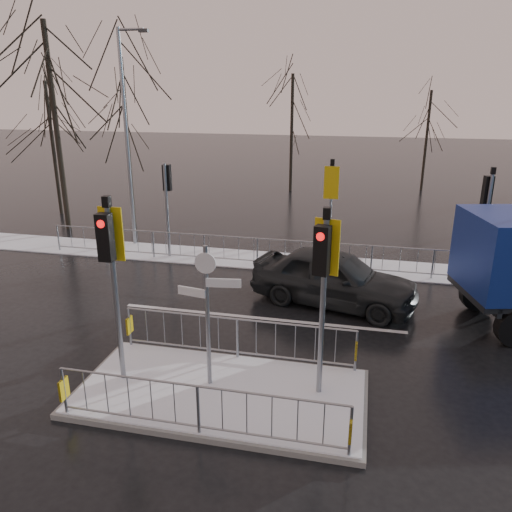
# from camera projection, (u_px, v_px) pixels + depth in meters

# --- Properties ---
(ground) EXTENTS (120.00, 120.00, 0.00)m
(ground) POSITION_uv_depth(u_px,v_px,m) (221.00, 396.00, 10.44)
(ground) COLOR black
(ground) RESTS_ON ground
(snow_verge) EXTENTS (30.00, 2.00, 0.04)m
(snow_verge) POSITION_uv_depth(u_px,v_px,m) (287.00, 262.00, 18.38)
(snow_verge) COLOR white
(snow_verge) RESTS_ON ground
(lane_markings) EXTENTS (8.00, 11.38, 0.01)m
(lane_markings) POSITION_uv_depth(u_px,v_px,m) (216.00, 405.00, 10.13)
(lane_markings) COLOR silver
(lane_markings) RESTS_ON ground
(traffic_island) EXTENTS (6.00, 3.04, 4.15)m
(traffic_island) POSITION_uv_depth(u_px,v_px,m) (220.00, 379.00, 10.33)
(traffic_island) COLOR slate
(traffic_island) RESTS_ON ground
(far_kerb_fixtures) EXTENTS (18.00, 0.65, 3.83)m
(far_kerb_fixtures) POSITION_uv_depth(u_px,v_px,m) (294.00, 241.00, 17.53)
(far_kerb_fixtures) COLOR gray
(far_kerb_fixtures) RESTS_ON ground
(car_far_lane) EXTENTS (5.18, 3.08, 1.65)m
(car_far_lane) POSITION_uv_depth(u_px,v_px,m) (334.00, 278.00, 14.64)
(car_far_lane) COLOR black
(car_far_lane) RESTS_ON ground
(tree_near_a) EXTENTS (4.75, 4.75, 8.97)m
(tree_near_a) POSITION_uv_depth(u_px,v_px,m) (51.00, 88.00, 20.83)
(tree_near_a) COLOR black
(tree_near_a) RESTS_ON ground
(tree_near_b) EXTENTS (4.00, 4.00, 7.55)m
(tree_near_b) POSITION_uv_depth(u_px,v_px,m) (125.00, 111.00, 22.01)
(tree_near_b) COLOR black
(tree_near_b) RESTS_ON ground
(tree_near_c) EXTENTS (3.50, 3.50, 6.61)m
(tree_near_c) POSITION_uv_depth(u_px,v_px,m) (50.00, 123.00, 24.07)
(tree_near_c) COLOR black
(tree_near_c) RESTS_ON ground
(tree_far_a) EXTENTS (3.75, 3.75, 7.08)m
(tree_far_a) POSITION_uv_depth(u_px,v_px,m) (292.00, 110.00, 29.64)
(tree_far_a) COLOR black
(tree_far_a) RESTS_ON ground
(tree_far_b) EXTENTS (3.25, 3.25, 6.14)m
(tree_far_b) POSITION_uv_depth(u_px,v_px,m) (428.00, 121.00, 30.02)
(tree_far_b) COLOR black
(tree_far_b) RESTS_ON ground
(street_lamp_left) EXTENTS (1.25, 0.18, 8.20)m
(street_lamp_left) POSITION_uv_depth(u_px,v_px,m) (128.00, 132.00, 19.12)
(street_lamp_left) COLOR gray
(street_lamp_left) RESTS_ON ground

